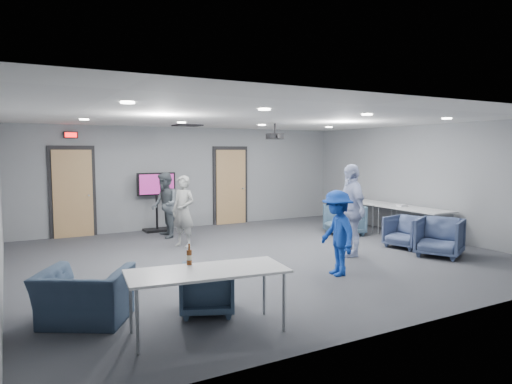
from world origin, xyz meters
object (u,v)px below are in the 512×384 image
bottle_front (189,257)px  projector (275,136)px  person_d (337,233)px  chair_right_b (406,232)px  chair_front_b (85,296)px  bottle_right (361,197)px  table_front_left (207,274)px  chair_right_a (344,220)px  chair_right_c (440,237)px  chair_front_a (207,289)px  table_right_a (359,202)px  person_b (165,205)px  table_right_b (414,210)px  person_c (351,210)px  person_a (183,211)px  tv_stand (157,198)px

bottle_front → projector: bearing=47.4°
person_d → chair_right_b: bearing=120.9°
chair_front_b → bottle_right: bearing=-122.7°
person_d → table_front_left: person_d is taller
chair_right_a → chair_right_c: (0.14, -2.71, 0.00)m
chair_right_a → bottle_right: bearing=136.0°
chair_front_a → projector: (3.12, 3.49, 2.09)m
chair_front_b → bottle_right: bottle_right is taller
table_front_left → chair_right_a: bearing=44.2°
person_d → bottle_front: size_ratio=5.65×
chair_right_b → table_right_a: (0.91, 2.51, 0.35)m
bottle_front → bottle_right: bearing=33.9°
person_b → person_d: bearing=23.8°
table_right_a → person_b: bearing=78.0°
table_right_a → table_right_b: 1.90m
chair_right_b → chair_right_c: (-0.04, -0.91, 0.04)m
chair_front_b → chair_right_c: bearing=-146.2°
person_d → projector: size_ratio=3.90×
table_right_a → chair_front_a: bearing=123.7°
chair_right_b → table_right_a: 2.70m
person_c → projector: 2.48m
person_a → person_d: person_a is taller
table_front_left → bottle_front: (-0.09, 0.33, 0.14)m
person_c → chair_right_a: (1.34, 1.80, -0.53)m
person_b → person_d: 4.84m
person_c → chair_right_b: 1.63m
chair_right_b → projector: projector is taller
chair_front_a → chair_front_b: 1.49m
person_a → tv_stand: bearing=147.6°
chair_right_a → chair_right_c: 2.72m
person_c → chair_front_a: person_c is taller
tv_stand → person_b: bearing=-95.1°
table_right_a → bottle_front: size_ratio=7.58×
table_front_left → projector: 5.57m
person_c → chair_front_b: (-5.18, -1.23, -0.58)m
table_right_b → tv_stand: size_ratio=1.21×
bottle_front → projector: 5.35m
person_b → person_c: (2.66, -3.59, 0.13)m
person_d → chair_right_b: (2.68, 1.01, -0.37)m
person_c → table_front_left: (-3.99, -2.21, -0.22)m
table_right_b → projector: size_ratio=5.03×
person_b → table_right_b: size_ratio=0.85×
person_d → projector: 3.39m
chair_right_c → table_right_a: (0.96, 3.42, 0.31)m
person_b → table_front_left: person_b is taller
chair_right_a → person_b: bearing=-101.0°
table_front_left → tv_stand: size_ratio=1.24×
person_a → person_c: size_ratio=0.85×
person_b → chair_front_b: (-2.53, -4.82, -0.46)m
table_right_a → person_d: bearing=134.4°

